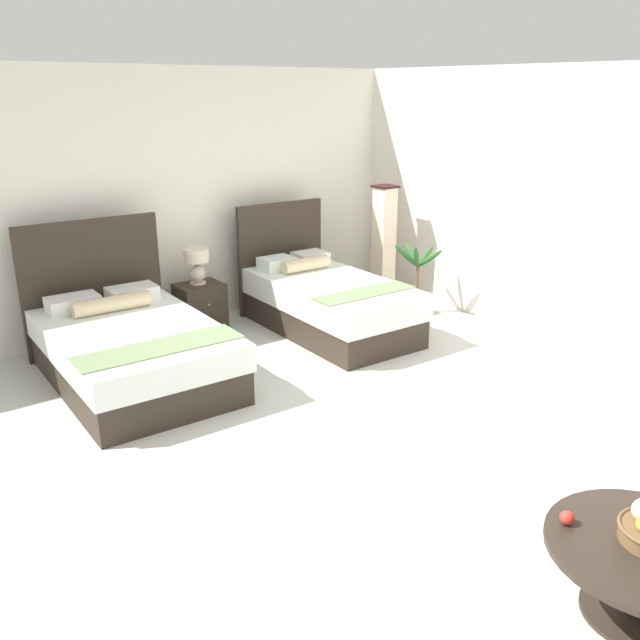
{
  "coord_description": "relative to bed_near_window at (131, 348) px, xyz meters",
  "views": [
    {
      "loc": [
        -3.19,
        -3.5,
        2.55
      ],
      "look_at": [
        -0.07,
        0.59,
        0.77
      ],
      "focal_mm": 37.62,
      "sensor_mm": 36.0,
      "label": 1
    }
  ],
  "objects": [
    {
      "name": "table_lamp",
      "position": [
        1.14,
        0.86,
        0.45
      ],
      "size": [
        0.27,
        0.27,
        0.39
      ],
      "color": "beige",
      "rests_on": "nightstand"
    },
    {
      "name": "potted_palm",
      "position": [
        3.45,
        -0.2,
        -0.01
      ],
      "size": [
        0.52,
        0.6,
        0.88
      ],
      "color": "#422E2B",
      "rests_on": "ground"
    },
    {
      "name": "ground_plane",
      "position": [
        1.12,
        -2.05,
        -0.33
      ],
      "size": [
        9.43,
        10.29,
        0.02
      ],
      "primitive_type": "cube",
      "color": "beige"
    },
    {
      "name": "loose_apple",
      "position": [
        0.72,
        -4.0,
        0.14
      ],
      "size": [
        0.08,
        0.08,
        0.08
      ],
      "color": "red",
      "rests_on": "coffee_table"
    },
    {
      "name": "wall_side_right",
      "position": [
        4.04,
        -1.65,
        1.07
      ],
      "size": [
        0.12,
        5.89,
        2.78
      ],
      "primitive_type": "cube",
      "color": "white",
      "rests_on": "ground"
    },
    {
      "name": "nightstand",
      "position": [
        1.14,
        0.84,
        -0.05
      ],
      "size": [
        0.49,
        0.41,
        0.53
      ],
      "color": "#2F251D",
      "rests_on": "ground"
    },
    {
      "name": "bed_near_window",
      "position": [
        0.0,
        0.0,
        0.0
      ],
      "size": [
        1.45,
        2.14,
        1.35
      ],
      "color": "#2F251D",
      "rests_on": "ground"
    },
    {
      "name": "wall_back",
      "position": [
        1.12,
        1.3,
        1.07
      ],
      "size": [
        9.43,
        0.12,
        2.78
      ],
      "primitive_type": "cube",
      "color": "white",
      "rests_on": "ground"
    },
    {
      "name": "bed_near_corner",
      "position": [
        2.25,
        -0.01,
        0.01
      ],
      "size": [
        1.19,
        2.11,
        1.29
      ],
      "color": "#2F251D",
      "rests_on": "ground"
    },
    {
      "name": "floor_lamp_corner",
      "position": [
        3.5,
        0.45,
        0.4
      ],
      "size": [
        0.26,
        0.26,
        1.44
      ],
      "color": "black",
      "rests_on": "ground"
    }
  ]
}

